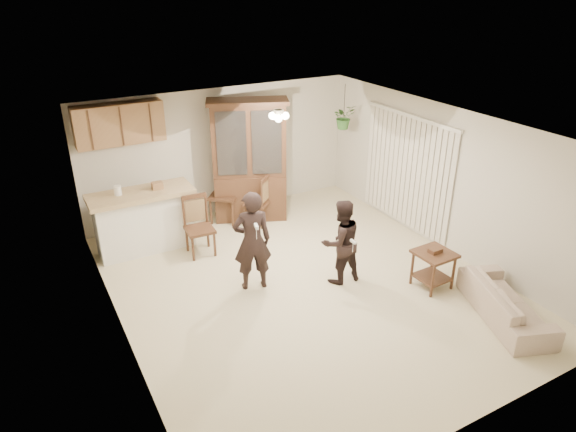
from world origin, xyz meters
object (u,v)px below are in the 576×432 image
adult (252,235)px  chair_hutch_right (257,211)px  china_hutch (249,162)px  child (341,243)px  side_table (433,269)px  sofa (507,295)px  chair_hutch_left (225,205)px  chair_bar (200,238)px

adult → chair_hutch_right: size_ratio=1.82×
adult → china_hutch: size_ratio=0.76×
china_hutch → child: bearing=-63.0°
child → side_table: bearing=145.1°
china_hutch → adult: bearing=-91.7°
child → side_table: size_ratio=2.03×
sofa → chair_hutch_left: size_ratio=1.57×
adult → china_hutch: (1.05, 2.33, 0.26)m
child → china_hutch: size_ratio=0.57×
child → chair_hutch_right: child is taller
chair_bar → chair_hutch_left: bearing=52.7°
sofa → child: size_ratio=1.39×
chair_hutch_left → chair_hutch_right: chair_hutch_left is taller
child → china_hutch: 2.87m
chair_hutch_left → child: bearing=-35.2°
sofa → chair_bar: size_ratio=1.80×
china_hutch → chair_bar: (-1.40, -0.94, -0.87)m
side_table → chair_hutch_left: 4.20m
child → side_table: child is taller
child → chair_hutch_right: 2.53m
sofa → china_hutch: (-1.71, 4.76, 0.80)m
adult → side_table: 2.83m
chair_hutch_right → china_hutch: bearing=-138.2°
chair_bar → adult: bearing=-72.7°
child → chair_hutch_left: (-0.72, 2.92, -0.34)m
sofa → china_hutch: 5.12m
chair_bar → chair_hutch_right: bearing=27.1°
china_hutch → side_table: china_hutch is taller
adult → china_hutch: bearing=-99.8°
china_hutch → chair_hutch_right: size_ratio=2.39×
chair_bar → chair_hutch_left: chair_hutch_left is taller
chair_bar → chair_hutch_right: chair_bar is taller
child → chair_hutch_left: child is taller
child → china_hutch: china_hutch is taller
adult → child: size_ratio=1.33×
china_hutch → chair_hutch_left: size_ratio=1.97×
child → china_hutch: (-0.21, 2.82, 0.49)m
sofa → chair_bar: chair_bar is taller
side_table → chair_bar: bearing=135.5°
chair_hutch_right → child: bearing=53.7°
child → side_table: (1.15, -0.84, -0.36)m
adult → chair_hutch_left: bearing=-88.2°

